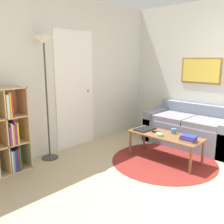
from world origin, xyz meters
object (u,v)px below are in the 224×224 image
Objects in this scene: floor_lamp at (45,58)px; cup at (174,131)px; bowl at (159,135)px; coffee_table at (165,137)px; laptop at (145,129)px; couch at (192,130)px.

cup is at bearing -46.83° from floor_lamp.
coffee_table is at bearing -12.78° from bowl.
cup reaches higher than bowl.
cup is at bearing -73.78° from laptop.
laptop is (0.00, 0.39, 0.05)m from coffee_table.
cup is at bearing -172.60° from couch.
cup is (-0.87, -0.11, 0.18)m from couch.
floor_lamp is 1.19× the size of couch.
laptop is 4.30× the size of cup.
couch is (2.21, -1.32, -1.30)m from floor_lamp.
floor_lamp is 2.18m from coffee_table.
couch is at bearing 0.82° from bowl.
couch is 1.37× the size of coffee_table.
coffee_table is 3.19× the size of laptop.
laptop is 0.38m from bowl.
cup is (0.13, -0.46, 0.03)m from laptop.
bowl reaches higher than laptop.
bowl reaches higher than coffee_table.
couch reaches higher than coffee_table.
laptop is at bearing 106.22° from cup.
bowl is at bearing -108.74° from laptop.
cup is at bearing -20.66° from bowl.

